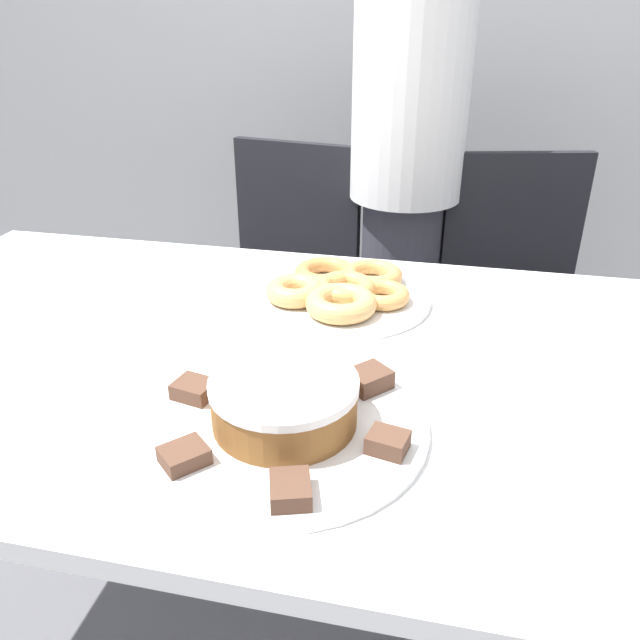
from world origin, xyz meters
TOP-DOWN VIEW (x-y plane):
  - table at (0.00, 0.00)m, footprint 1.79×0.90m
  - person_standing at (0.04, 0.89)m, footprint 0.31×0.31m
  - office_chair_left at (-0.31, 0.79)m, footprint 0.51×0.51m
  - office_chair_right at (0.39, 0.79)m, footprint 0.53×0.53m
  - plate_cake at (-0.01, -0.19)m, footprint 0.38×0.38m
  - plate_donuts at (-0.01, 0.22)m, footprint 0.33×0.33m
  - frosted_cake at (-0.01, -0.19)m, footprint 0.20×0.20m
  - lamington_0 at (-0.11, -0.30)m, footprint 0.07×0.07m
  - lamington_1 at (0.03, -0.33)m, footprint 0.06×0.07m
  - lamington_2 at (0.13, -0.22)m, footprint 0.06×0.05m
  - lamington_3 at (0.08, -0.09)m, footprint 0.08×0.08m
  - lamington_4 at (-0.06, -0.05)m, footprint 0.06×0.07m
  - lamington_5 at (-0.15, -0.16)m, footprint 0.06×0.06m
  - donut_0 at (-0.01, 0.22)m, footprint 0.12×0.12m
  - donut_1 at (0.00, 0.15)m, footprint 0.13×0.13m
  - donut_2 at (0.07, 0.21)m, footprint 0.10×0.10m
  - donut_3 at (0.04, 0.29)m, footprint 0.12×0.12m
  - donut_4 at (-0.06, 0.28)m, footprint 0.13×0.13m
  - donut_5 at (-0.09, 0.18)m, footprint 0.11×0.11m
  - napkin at (0.46, 0.11)m, footprint 0.13×0.12m

SIDE VIEW (x-z plane):
  - office_chair_left at x=-0.31m, z-range -0.02..0.87m
  - office_chair_right at x=0.39m, z-range -0.02..0.87m
  - table at x=0.00m, z-range 0.29..1.03m
  - napkin at x=0.46m, z-range 0.74..0.75m
  - plate_cake at x=-0.01m, z-range 0.74..0.75m
  - plate_donuts at x=-0.01m, z-range 0.74..0.75m
  - lamington_0 at x=-0.11m, z-range 0.75..0.77m
  - lamington_4 at x=-0.06m, z-range 0.75..0.77m
  - lamington_1 at x=0.03m, z-range 0.75..0.78m
  - lamington_5 at x=-0.15m, z-range 0.75..0.78m
  - lamington_2 at x=0.13m, z-range 0.75..0.78m
  - lamington_3 at x=0.08m, z-range 0.75..0.78m
  - donut_2 at x=0.07m, z-range 0.75..0.78m
  - donut_4 at x=-0.06m, z-range 0.75..0.78m
  - donut_3 at x=0.04m, z-range 0.75..0.78m
  - donut_0 at x=-0.01m, z-range 0.75..0.79m
  - donut_5 at x=-0.09m, z-range 0.75..0.79m
  - donut_1 at x=0.00m, z-range 0.75..0.79m
  - frosted_cake at x=-0.01m, z-range 0.75..0.82m
  - person_standing at x=0.04m, z-range 0.05..1.62m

